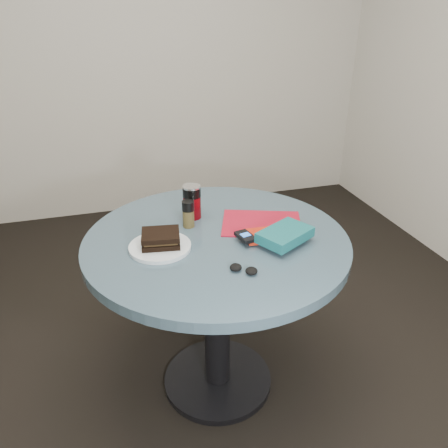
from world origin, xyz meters
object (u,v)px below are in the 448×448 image
object	(u,v)px
table	(217,273)
sandwich	(161,238)
novel	(285,235)
plate	(160,247)
soda_can	(192,202)
pepper_grinder	(188,214)
headphones	(244,269)
mp3_player	(245,237)
magazine	(262,224)
red_book	(266,235)

from	to	relation	value
table	sandwich	distance (m)	0.29
novel	plate	bearing A→B (deg)	139.32
table	soda_can	xyz separation A→B (m)	(-0.05, 0.19, 0.23)
pepper_grinder	table	bearing A→B (deg)	-54.25
sandwich	headphones	world-z (taller)	sandwich
sandwich	plate	bearing A→B (deg)	-131.59
pepper_grinder	headphones	xyz separation A→B (m)	(0.10, -0.37, -0.04)
soda_can	headphones	world-z (taller)	soda_can
sandwich	soda_can	xyz separation A→B (m)	(0.16, 0.21, 0.03)
soda_can	mp3_player	xyz separation A→B (m)	(0.14, -0.26, -0.04)
plate	pepper_grinder	size ratio (longest dim) A/B	2.06
headphones	magazine	bearing A→B (deg)	59.77
novel	headphones	xyz separation A→B (m)	(-0.20, -0.14, -0.03)
mp3_player	novel	bearing A→B (deg)	-19.76
novel	headphones	world-z (taller)	novel
sandwich	headphones	xyz separation A→B (m)	(0.23, -0.24, -0.03)
sandwich	soda_can	distance (m)	0.27
mp3_player	table	bearing A→B (deg)	140.62
soda_can	novel	bearing A→B (deg)	-48.73
plate	sandwich	world-z (taller)	sandwich
mp3_player	headphones	distance (m)	0.20
sandwich	headphones	distance (m)	0.33
plate	magazine	size ratio (longest dim) A/B	0.72
pepper_grinder	headphones	size ratio (longest dim) A/B	1.09
sandwich	mp3_player	world-z (taller)	sandwich
novel	mp3_player	distance (m)	0.14
sandwich	red_book	xyz separation A→B (m)	(0.39, -0.04, -0.03)
plate	red_book	xyz separation A→B (m)	(0.40, -0.03, 0.01)
pepper_grinder	red_book	world-z (taller)	pepper_grinder
table	pepper_grinder	bearing A→B (deg)	125.75
novel	headphones	bearing A→B (deg)	-175.06
plate	red_book	size ratio (longest dim) A/B	1.37
soda_can	pepper_grinder	distance (m)	0.08
soda_can	headphones	distance (m)	0.46
mp3_player	plate	bearing A→B (deg)	171.58
soda_can	red_book	xyz separation A→B (m)	(0.23, -0.25, -0.06)
magazine	novel	distance (m)	0.18
sandwich	magazine	size ratio (longest dim) A/B	0.48
red_book	magazine	bearing A→B (deg)	80.56
red_book	headphones	world-z (taller)	headphones
table	mp3_player	world-z (taller)	mp3_player
novel	headphones	distance (m)	0.25
table	red_book	world-z (taller)	red_book
plate	magazine	distance (m)	0.43
table	plate	distance (m)	0.28
sandwich	magazine	world-z (taller)	sandwich
red_book	table	bearing A→B (deg)	163.87
soda_can	novel	world-z (taller)	soda_can
red_book	headphones	distance (m)	0.25
plate	soda_can	bearing A→B (deg)	52.47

